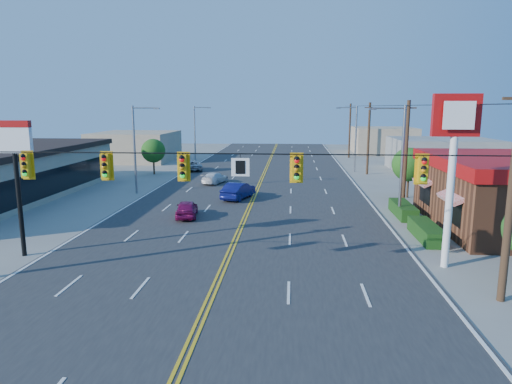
# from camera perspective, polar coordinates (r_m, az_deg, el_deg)

# --- Properties ---
(ground) EXTENTS (160.00, 160.00, 0.00)m
(ground) POSITION_cam_1_polar(r_m,az_deg,el_deg) (20.34, -5.31, -12.26)
(ground) COLOR gray
(ground) RESTS_ON ground
(road) EXTENTS (20.00, 120.00, 0.06)m
(road) POSITION_cam_1_polar(r_m,az_deg,el_deg) (39.38, -0.36, -0.91)
(road) COLOR #2D2D30
(road) RESTS_ON ground
(signal_span) EXTENTS (24.32, 0.34, 9.00)m
(signal_span) POSITION_cam_1_polar(r_m,az_deg,el_deg) (19.01, -5.91, 1.46)
(signal_span) COLOR #47301E
(signal_span) RESTS_ON ground
(kfc_pylon) EXTENTS (2.20, 0.36, 8.50)m
(kfc_pylon) POSITION_cam_1_polar(r_m,az_deg,el_deg) (23.80, 23.48, 5.29)
(kfc_pylon) COLOR white
(kfc_pylon) RESTS_ON ground
(pizza_hut_sign) EXTENTS (1.90, 0.30, 6.85)m
(pizza_hut_sign) POSITION_cam_1_polar(r_m,az_deg,el_deg) (26.76, -27.87, 3.57)
(pizza_hut_sign) COLOR black
(pizza_hut_sign) RESTS_ON ground
(streetlight_se) EXTENTS (2.55, 0.25, 8.00)m
(streetlight_se) POSITION_cam_1_polar(r_m,az_deg,el_deg) (33.47, 17.50, 4.33)
(streetlight_se) COLOR gray
(streetlight_se) RESTS_ON ground
(streetlight_ne) EXTENTS (2.55, 0.25, 8.00)m
(streetlight_ne) POSITION_cam_1_polar(r_m,az_deg,el_deg) (57.04, 12.17, 6.98)
(streetlight_ne) COLOR gray
(streetlight_ne) RESTS_ON ground
(streetlight_sw) EXTENTS (2.55, 0.25, 8.00)m
(streetlight_sw) POSITION_cam_1_polar(r_m,az_deg,el_deg) (42.97, -14.70, 5.76)
(streetlight_sw) COLOR gray
(streetlight_sw) RESTS_ON ground
(streetlight_nw) EXTENTS (2.55, 0.25, 8.00)m
(streetlight_nw) POSITION_cam_1_polar(r_m,az_deg,el_deg) (68.02, -7.49, 7.67)
(streetlight_nw) COLOR gray
(streetlight_nw) RESTS_ON ground
(utility_pole_near) EXTENTS (0.28, 0.28, 8.40)m
(utility_pole_near) POSITION_cam_1_polar(r_m,az_deg,el_deg) (37.70, 18.22, 4.46)
(utility_pole_near) COLOR #47301E
(utility_pole_near) RESTS_ON ground
(utility_pole_mid) EXTENTS (0.28, 0.28, 8.40)m
(utility_pole_mid) POSITION_cam_1_polar(r_m,az_deg,el_deg) (55.29, 13.88, 6.47)
(utility_pole_mid) COLOR #47301E
(utility_pole_mid) RESTS_ON ground
(utility_pole_far) EXTENTS (0.28, 0.28, 8.40)m
(utility_pole_far) POSITION_cam_1_polar(r_m,az_deg,el_deg) (73.09, 11.63, 7.49)
(utility_pole_far) COLOR #47301E
(utility_pole_far) RESTS_ON ground
(tree_kfc_rear) EXTENTS (2.94, 2.94, 4.41)m
(tree_kfc_rear) POSITION_cam_1_polar(r_m,az_deg,el_deg) (42.01, 18.58, 3.28)
(tree_kfc_rear) COLOR #47301E
(tree_kfc_rear) RESTS_ON ground
(tree_west) EXTENTS (2.80, 2.80, 4.20)m
(tree_west) POSITION_cam_1_polar(r_m,az_deg,el_deg) (55.16, -12.72, 5.05)
(tree_west) COLOR #47301E
(tree_west) RESTS_ON ground
(bld_east_mid) EXTENTS (12.00, 10.00, 4.00)m
(bld_east_mid) POSITION_cam_1_polar(r_m,az_deg,el_deg) (61.65, 22.24, 4.34)
(bld_east_mid) COLOR gray
(bld_east_mid) RESTS_ON ground
(bld_west_far) EXTENTS (11.00, 12.00, 4.20)m
(bld_west_far) POSITION_cam_1_polar(r_m,az_deg,el_deg) (70.66, -14.80, 5.55)
(bld_west_far) COLOR tan
(bld_west_far) RESTS_ON ground
(bld_east_far) EXTENTS (10.00, 10.00, 4.40)m
(bld_east_far) POSITION_cam_1_polar(r_m,az_deg,el_deg) (82.16, 15.64, 6.24)
(bld_east_far) COLOR tan
(bld_east_far) RESTS_ON ground
(car_magenta) EXTENTS (1.97, 3.79, 1.23)m
(car_magenta) POSITION_cam_1_polar(r_m,az_deg,el_deg) (33.21, -8.65, -2.17)
(car_magenta) COLOR maroon
(car_magenta) RESTS_ON ground
(car_blue) EXTENTS (2.72, 4.61, 1.44)m
(car_blue) POSITION_cam_1_polar(r_m,az_deg,el_deg) (39.37, -2.22, 0.10)
(car_blue) COLOR #0E1354
(car_blue) RESTS_ON ground
(car_white) EXTENTS (2.63, 4.22, 1.14)m
(car_white) POSITION_cam_1_polar(r_m,az_deg,el_deg) (47.56, -5.17, 1.71)
(car_white) COLOR white
(car_white) RESTS_ON ground
(car_silver) EXTENTS (3.47, 4.92, 1.25)m
(car_silver) POSITION_cam_1_polar(r_m,az_deg,el_deg) (57.64, -8.00, 3.26)
(car_silver) COLOR #AFB0B4
(car_silver) RESTS_ON ground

